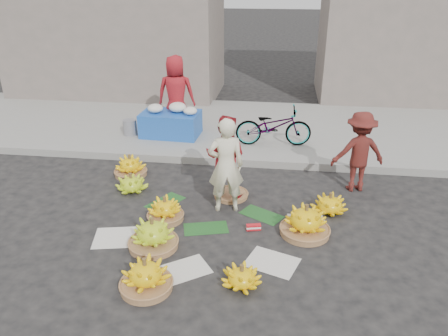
# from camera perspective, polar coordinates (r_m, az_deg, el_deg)

# --- Properties ---
(ground) EXTENTS (80.00, 80.00, 0.00)m
(ground) POSITION_cam_1_polar(r_m,az_deg,el_deg) (6.70, -1.24, -7.05)
(ground) COLOR black
(ground) RESTS_ON ground
(curb) EXTENTS (40.00, 0.25, 0.15)m
(curb) POSITION_cam_1_polar(r_m,az_deg,el_deg) (8.61, 0.95, 1.00)
(curb) COLOR gray
(curb) RESTS_ON ground
(sidewalk) EXTENTS (40.00, 4.00, 0.12)m
(sidewalk) POSITION_cam_1_polar(r_m,az_deg,el_deg) (10.56, 2.27, 5.43)
(sidewalk) COLOR gray
(sidewalk) RESTS_ON ground
(building_left) EXTENTS (6.00, 3.00, 4.00)m
(building_left) POSITION_cam_1_polar(r_m,az_deg,el_deg) (13.82, -13.92, 17.57)
(building_left) COLOR gray
(building_left) RESTS_ON sidewalk
(building_right) EXTENTS (5.00, 3.00, 5.00)m
(building_right) POSITION_cam_1_polar(r_m,az_deg,el_deg) (13.86, 23.87, 18.40)
(building_right) COLOR gray
(building_right) RESTS_ON sidewalk
(newspaper_scatter) EXTENTS (3.20, 1.80, 0.00)m
(newspaper_scatter) POSITION_cam_1_polar(r_m,az_deg,el_deg) (6.04, -2.40, -10.96)
(newspaper_scatter) COLOR silver
(newspaper_scatter) RESTS_ON ground
(banana_leaves) EXTENTS (2.00, 1.00, 0.00)m
(banana_leaves) POSITION_cam_1_polar(r_m,az_deg,el_deg) (6.88, -1.82, -6.10)
(banana_leaves) COLOR #184A1D
(banana_leaves) RESTS_ON ground
(banana_bunch_0) EXTENTS (0.55, 0.55, 0.39)m
(banana_bunch_0) POSITION_cam_1_polar(r_m,az_deg,el_deg) (6.74, -7.69, -5.49)
(banana_bunch_0) COLOR brown
(banana_bunch_0) RESTS_ON ground
(banana_bunch_1) EXTENTS (0.68, 0.68, 0.46)m
(banana_bunch_1) POSITION_cam_1_polar(r_m,az_deg,el_deg) (6.12, -9.29, -8.56)
(banana_bunch_1) COLOR brown
(banana_bunch_1) RESTS_ON ground
(banana_bunch_2) EXTENTS (0.72, 0.72, 0.44)m
(banana_bunch_2) POSITION_cam_1_polar(r_m,az_deg,el_deg) (5.42, -10.20, -13.73)
(banana_bunch_2) COLOR brown
(banana_bunch_2) RESTS_ON ground
(banana_bunch_3) EXTENTS (0.60, 0.60, 0.30)m
(banana_bunch_3) POSITION_cam_1_polar(r_m,az_deg,el_deg) (5.43, 2.31, -14.01)
(banana_bunch_3) COLOR yellow
(banana_bunch_3) RESTS_ON ground
(banana_bunch_4) EXTENTS (0.71, 0.71, 0.48)m
(banana_bunch_4) POSITION_cam_1_polar(r_m,az_deg,el_deg) (6.42, 10.60, -6.84)
(banana_bunch_4) COLOR brown
(banana_bunch_4) RESTS_ON ground
(banana_bunch_5) EXTENTS (0.65, 0.65, 0.34)m
(banana_bunch_5) POSITION_cam_1_polar(r_m,az_deg,el_deg) (7.09, 13.67, -4.56)
(banana_bunch_5) COLOR yellow
(banana_bunch_5) RESTS_ON ground
(banana_bunch_6) EXTENTS (0.59, 0.59, 0.34)m
(banana_bunch_6) POSITION_cam_1_polar(r_m,az_deg,el_deg) (7.69, -12.02, -1.97)
(banana_bunch_6) COLOR #92BE1B
(banana_bunch_6) RESTS_ON ground
(banana_bunch_7) EXTENTS (0.61, 0.61, 0.42)m
(banana_bunch_7) POSITION_cam_1_polar(r_m,az_deg,el_deg) (8.28, -12.15, 0.18)
(banana_bunch_7) COLOR brown
(banana_bunch_7) RESTS_ON ground
(basket_spare) EXTENTS (0.74, 0.74, 0.07)m
(basket_spare) POSITION_cam_1_polar(r_m,az_deg,el_deg) (7.39, 0.92, -3.54)
(basket_spare) COLOR brown
(basket_spare) RESTS_ON ground
(incense_stack) EXTENTS (0.22, 0.12, 0.09)m
(incense_stack) POSITION_cam_1_polar(r_m,az_deg,el_deg) (6.49, 3.88, -7.72)
(incense_stack) COLOR red
(incense_stack) RESTS_ON ground
(vendor_cream) EXTENTS (0.62, 0.48, 1.53)m
(vendor_cream) POSITION_cam_1_polar(r_m,az_deg,el_deg) (6.70, 0.25, 0.32)
(vendor_cream) COLOR #E9E5C4
(vendor_cream) RESTS_ON ground
(vendor_red) EXTENTS (0.79, 0.68, 1.43)m
(vendor_red) POSITION_cam_1_polar(r_m,az_deg,el_deg) (7.13, 0.17, 1.42)
(vendor_red) COLOR #AB1A1E
(vendor_red) RESTS_ON ground
(man_striped) EXTENTS (0.99, 0.70, 1.40)m
(man_striped) POSITION_cam_1_polar(r_m,az_deg,el_deg) (7.71, 17.19, 2.03)
(man_striped) COLOR maroon
(man_striped) RESTS_ON ground
(flower_table) EXTENTS (1.30, 0.86, 0.73)m
(flower_table) POSITION_cam_1_polar(r_m,az_deg,el_deg) (9.79, -6.94, 5.96)
(flower_table) COLOR #1A4CAD
(flower_table) RESTS_ON sidewalk
(grey_bucket) EXTENTS (0.30, 0.30, 0.34)m
(grey_bucket) POSITION_cam_1_polar(r_m,az_deg,el_deg) (10.03, -12.18, 5.22)
(grey_bucket) COLOR slate
(grey_bucket) RESTS_ON sidewalk
(flower_vendor) EXTENTS (0.88, 0.62, 1.71)m
(flower_vendor) POSITION_cam_1_polar(r_m,az_deg,el_deg) (9.97, -6.27, 9.64)
(flower_vendor) COLOR #AB1A1E
(flower_vendor) RESTS_ON sidewalk
(bicycle) EXTENTS (0.70, 1.62, 0.83)m
(bicycle) POSITION_cam_1_polar(r_m,az_deg,el_deg) (9.19, 6.48, 5.46)
(bicycle) COLOR gray
(bicycle) RESTS_ON sidewalk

